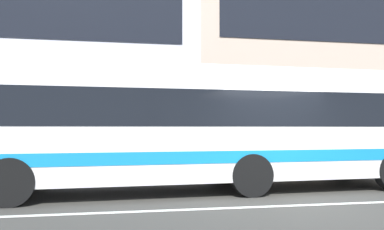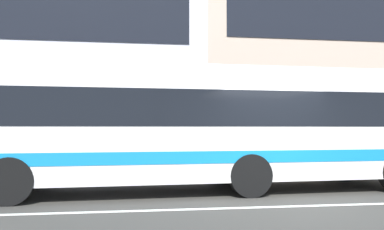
# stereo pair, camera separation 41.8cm
# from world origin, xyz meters

# --- Properties ---
(ground_plane) EXTENTS (160.00, 160.00, 0.00)m
(ground_plane) POSITION_xyz_m (0.00, 0.00, 0.00)
(ground_plane) COLOR #3C3A35
(lane_centre_line) EXTENTS (60.00, 0.16, 0.01)m
(lane_centre_line) POSITION_xyz_m (0.00, 0.00, 0.00)
(lane_centre_line) COLOR silver
(lane_centre_line) RESTS_ON ground_plane
(apartment_block_left) EXTENTS (21.33, 12.00, 11.16)m
(apartment_block_left) POSITION_xyz_m (-10.69, 15.54, 5.58)
(apartment_block_left) COLOR silver
(apartment_block_left) RESTS_ON ground_plane
(apartment_block_right) EXTENTS (21.81, 12.00, 12.03)m
(apartment_block_right) POSITION_xyz_m (10.88, 15.54, 6.01)
(apartment_block_right) COLOR #C6AB95
(apartment_block_right) RESTS_ON ground_plane
(transit_bus) EXTENTS (11.18, 3.05, 3.09)m
(transit_bus) POSITION_xyz_m (-1.30, 2.29, 1.71)
(transit_bus) COLOR white
(transit_bus) RESTS_ON ground_plane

